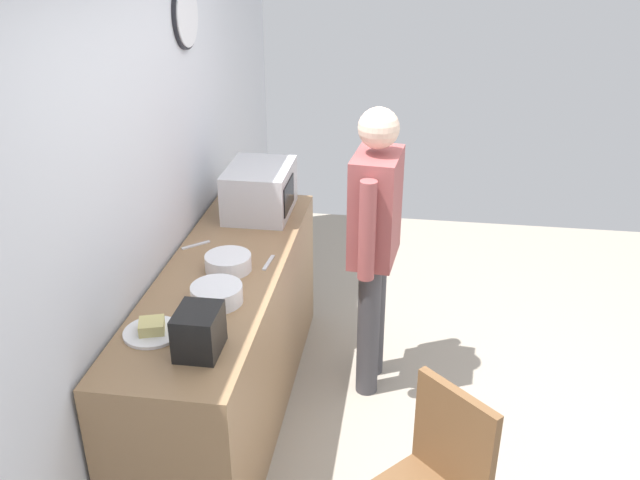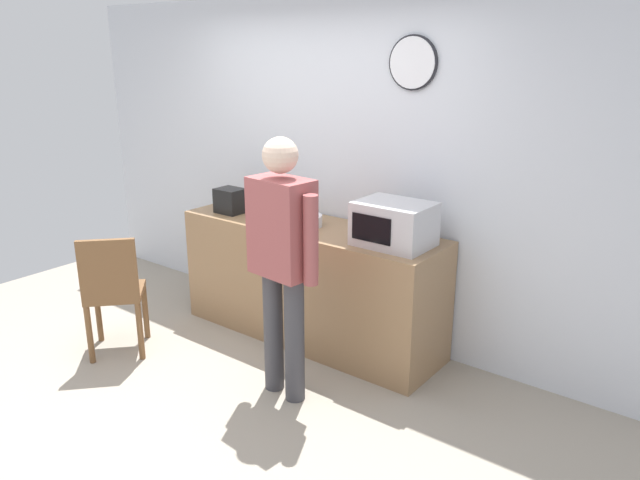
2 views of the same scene
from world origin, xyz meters
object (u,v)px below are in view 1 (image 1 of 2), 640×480
Objects in this scene: toaster at (199,331)px; spoon_utensil at (269,263)px; sandwich_plate at (152,330)px; person_standing at (375,233)px; fork_utensil at (196,245)px; salad_bowl at (217,294)px; microwave at (260,190)px; cereal_bowl at (228,263)px.

toaster is 1.29× the size of spoon_utensil.
toaster is (-0.10, -0.25, 0.08)m from sandwich_plate.
fork_utensil is at bearing 98.42° from person_standing.
toaster reaches higher than salad_bowl.
microwave is 1.10m from salad_bowl.
microwave is at bearing 1.66° from salad_bowl.
microwave is 0.77m from cereal_bowl.
sandwich_plate is 1.52× the size of fork_utensil.
sandwich_plate is at bearing 172.73° from microwave.
cereal_bowl is 1.43× the size of fork_utensil.
cereal_bowl is 0.36m from fork_utensil.
spoon_utensil is at bearing -108.45° from fork_utensil.
microwave reaches higher than fork_utensil.
person_standing is (0.72, -0.70, 0.03)m from salad_bowl.
fork_utensil is 1.00× the size of spoon_utensil.
cereal_bowl is 0.74m from toaster.
salad_bowl is at bearing -174.43° from cereal_bowl.
cereal_bowl is at bearing 118.08° from spoon_utensil.
cereal_bowl is 0.22m from spoon_utensil.
sandwich_plate is 0.28m from toaster.
salad_bowl is at bearing 135.89° from person_standing.
sandwich_plate is at bearing 153.33° from spoon_utensil.
microwave reaches higher than toaster.
microwave is at bearing 2.80° from toaster.
microwave is 0.29× the size of person_standing.
microwave reaches higher than cereal_bowl.
spoon_utensil is (-0.15, -0.45, 0.00)m from fork_utensil.
toaster is at bearing -177.20° from microwave.
toaster is at bearing -174.14° from salad_bowl.
cereal_bowl is 0.84m from person_standing.
toaster is 1.29× the size of fork_utensil.
person_standing is (0.15, -0.99, 0.07)m from fork_utensil.
cereal_bowl is at bearing -15.69° from sandwich_plate.
spoon_utensil is at bearing -20.46° from salad_bowl.
salad_bowl is 1.01m from person_standing.
person_standing is at bearing -61.50° from cereal_bowl.
sandwich_plate is 1.18× the size of toaster.
fork_utensil is at bearing 26.58° from salad_bowl.
cereal_bowl is at bearing -134.39° from fork_utensil.
salad_bowl is 1.13× the size of toaster.
person_standing reaches higher than toaster.
cereal_bowl is 0.14× the size of person_standing.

